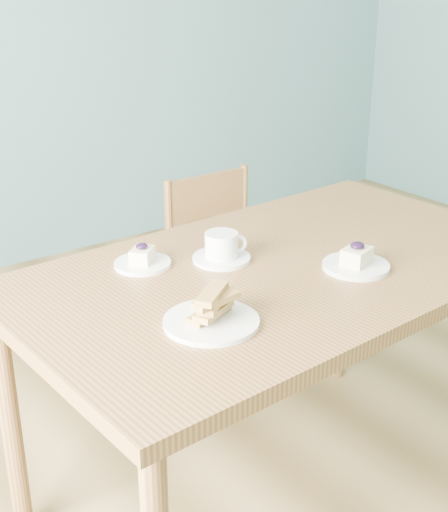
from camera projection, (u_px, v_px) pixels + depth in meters
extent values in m
cube|color=#A6814D|center=(398.00, 498.00, 2.24)|extent=(5.00, 5.00, 0.01)
cube|color=slate|center=(39.00, 4.00, 3.58)|extent=(5.00, 0.01, 2.70)
cube|color=olive|center=(283.00, 271.00, 1.95)|extent=(1.52, 0.92, 0.04)
cylinder|color=olive|center=(11.00, 424.00, 1.97)|extent=(0.06, 0.06, 0.75)
cylinder|color=olive|center=(343.00, 291.00, 2.76)|extent=(0.06, 0.06, 0.75)
cube|color=olive|center=(233.00, 296.00, 2.67)|extent=(0.38, 0.37, 0.04)
cylinder|color=olive|center=(222.00, 375.00, 2.55)|extent=(0.03, 0.03, 0.37)
cylinder|color=olive|center=(291.00, 348.00, 2.73)|extent=(0.03, 0.03, 0.37)
cylinder|color=olive|center=(176.00, 340.00, 2.78)|extent=(0.03, 0.03, 0.37)
cylinder|color=olive|center=(242.00, 317.00, 2.96)|extent=(0.03, 0.03, 0.37)
cylinder|color=olive|center=(169.00, 236.00, 2.61)|extent=(0.03, 0.03, 0.43)
cylinder|color=olive|center=(244.00, 218.00, 2.80)|extent=(0.03, 0.03, 0.43)
cube|color=olive|center=(207.00, 196.00, 2.66)|extent=(0.33, 0.02, 0.16)
cylinder|color=olive|center=(190.00, 252.00, 2.70)|extent=(0.01, 0.01, 0.25)
cylinder|color=olive|center=(208.00, 247.00, 2.74)|extent=(0.01, 0.01, 0.25)
cylinder|color=olive|center=(225.00, 243.00, 2.78)|extent=(0.01, 0.01, 0.25)
cylinder|color=white|center=(356.00, 266.00, 1.91)|extent=(0.18, 0.18, 0.01)
cube|color=beige|center=(357.00, 256.00, 1.90)|extent=(0.09, 0.08, 0.04)
ellipsoid|color=black|center=(358.00, 245.00, 1.89)|extent=(0.04, 0.04, 0.02)
sphere|color=black|center=(359.00, 244.00, 1.90)|extent=(0.02, 0.02, 0.02)
sphere|color=black|center=(353.00, 245.00, 1.89)|extent=(0.02, 0.02, 0.02)
sphere|color=black|center=(361.00, 246.00, 1.88)|extent=(0.02, 0.02, 0.02)
cylinder|color=white|center=(143.00, 264.00, 1.93)|extent=(0.15, 0.15, 0.01)
cube|color=beige|center=(142.00, 255.00, 1.92)|extent=(0.09, 0.08, 0.04)
ellipsoid|color=black|center=(142.00, 246.00, 1.91)|extent=(0.03, 0.03, 0.01)
sphere|color=black|center=(144.00, 245.00, 1.92)|extent=(0.01, 0.01, 0.01)
sphere|color=black|center=(138.00, 246.00, 1.91)|extent=(0.01, 0.01, 0.01)
sphere|color=black|center=(144.00, 247.00, 1.90)|extent=(0.01, 0.01, 0.01)
cylinder|color=white|center=(221.00, 258.00, 1.96)|extent=(0.16, 0.16, 0.01)
cylinder|color=white|center=(221.00, 245.00, 1.95)|extent=(0.12, 0.12, 0.07)
cylinder|color=olive|center=(221.00, 235.00, 1.94)|extent=(0.08, 0.08, 0.00)
torus|color=white|center=(238.00, 244.00, 1.96)|extent=(0.05, 0.03, 0.05)
cylinder|color=white|center=(211.00, 322.00, 1.62)|extent=(0.22, 0.22, 0.01)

